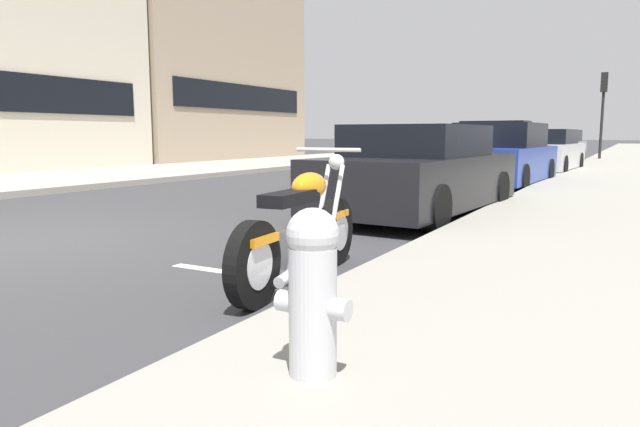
# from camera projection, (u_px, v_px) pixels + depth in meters

# --- Properties ---
(ground_plane) EXTENTS (260.00, 260.00, 0.00)m
(ground_plane) POSITION_uv_depth(u_px,v_px,m) (10.00, 241.00, 6.72)
(ground_plane) COLOR #333335
(sidewalk_far_curb) EXTENTS (120.00, 5.00, 0.14)m
(sidewalk_far_curb) POSITION_uv_depth(u_px,v_px,m) (213.00, 167.00, 20.35)
(sidewalk_far_curb) COLOR gray
(sidewalk_far_curb) RESTS_ON ground
(parking_stall_stripe) EXTENTS (0.12, 2.20, 0.01)m
(parking_stall_stripe) POSITION_uv_depth(u_px,v_px,m) (273.00, 278.00, 4.99)
(parking_stall_stripe) COLOR silver
(parking_stall_stripe) RESTS_ON ground
(parked_motorcycle) EXTENTS (2.17, 0.62, 1.12)m
(parked_motorcycle) POSITION_uv_depth(u_px,v_px,m) (302.00, 232.00, 4.80)
(parked_motorcycle) COLOR black
(parked_motorcycle) RESTS_ON ground
(parked_car_at_intersection) EXTENTS (4.48, 2.06, 1.37)m
(parked_car_at_intersection) POSITION_uv_depth(u_px,v_px,m) (420.00, 173.00, 8.85)
(parked_car_at_intersection) COLOR black
(parked_car_at_intersection) RESTS_ON ground
(parked_car_far_down_curb) EXTENTS (4.56, 2.03, 1.49)m
(parked_car_far_down_curb) POSITION_uv_depth(u_px,v_px,m) (501.00, 157.00, 13.80)
(parked_car_far_down_curb) COLOR navy
(parked_car_far_down_curb) RESTS_ON ground
(parked_car_second_in_row) EXTENTS (4.67, 2.12, 1.39)m
(parked_car_second_in_row) POSITION_uv_depth(u_px,v_px,m) (544.00, 152.00, 18.65)
(parked_car_second_in_row) COLOR silver
(parked_car_second_in_row) RESTS_ON ground
(parked_car_behind_motorcycle) EXTENTS (4.19, 2.01, 1.41)m
(parked_car_behind_motorcycle) POSITION_uv_depth(u_px,v_px,m) (557.00, 148.00, 24.14)
(parked_car_behind_motorcycle) COLOR gray
(parked_car_behind_motorcycle) RESTS_ON ground
(crossing_truck) EXTENTS (2.43, 5.39, 2.01)m
(crossing_truck) POSITION_uv_depth(u_px,v_px,m) (494.00, 137.00, 34.54)
(crossing_truck) COLOR #4C5156
(crossing_truck) RESTS_ON ground
(car_opposite_curb) EXTENTS (4.07, 1.92, 1.42)m
(car_opposite_curb) POSITION_uv_depth(u_px,v_px,m) (376.00, 147.00, 24.64)
(car_opposite_curb) COLOR beige
(car_opposite_curb) RESTS_ON ground
(fire_hydrant) EXTENTS (0.24, 0.36, 0.78)m
(fire_hydrant) POSITION_uv_depth(u_px,v_px,m) (313.00, 288.00, 2.62)
(fire_hydrant) COLOR #B7B7BC
(fire_hydrant) RESTS_ON sidewalk_near_curb
(traffic_signal_near_corner) EXTENTS (0.36, 0.28, 3.80)m
(traffic_signal_near_corner) POSITION_uv_depth(u_px,v_px,m) (603.00, 97.00, 25.71)
(traffic_signal_near_corner) COLOR black
(traffic_signal_near_corner) RESTS_ON sidewalk_near_curb
(townhouse_far_uphill) EXTENTS (10.65, 10.60, 12.89)m
(townhouse_far_uphill) POSITION_uv_depth(u_px,v_px,m) (152.00, 24.00, 27.50)
(townhouse_far_uphill) COLOR tan
(townhouse_far_uphill) RESTS_ON ground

